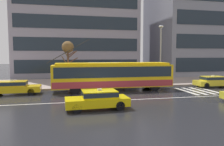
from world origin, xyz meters
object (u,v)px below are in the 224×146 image
at_px(taxi_ahead_of_bus, 214,81).
at_px(taxi_oncoming_near, 98,99).
at_px(pedestrian_at_shelter, 88,71).
at_px(pedestrian_approaching_curb, 143,71).
at_px(street_lamp, 161,50).
at_px(bus_shelter, 105,68).
at_px(street_tree_bare, 68,49).
at_px(trolleybus, 113,75).
at_px(pedestrian_walking_past, 123,73).
at_px(taxi_queued_behind_bus, 14,87).

bearing_deg(taxi_ahead_of_bus, taxi_oncoming_near, -153.81).
xyz_separation_m(taxi_oncoming_near, pedestrian_at_shelter, (0.44, 11.37, 1.04)).
distance_m(pedestrian_approaching_curb, street_lamp, 3.32).
bearing_deg(pedestrian_at_shelter, bus_shelter, -26.69).
distance_m(taxi_ahead_of_bus, bus_shelter, 12.63).
relative_size(taxi_oncoming_near, street_tree_bare, 0.83).
height_order(taxi_ahead_of_bus, pedestrian_approaching_curb, pedestrian_approaching_curb).
height_order(trolleybus, pedestrian_approaching_curb, trolleybus).
relative_size(taxi_ahead_of_bus, pedestrian_at_shelter, 2.31).
height_order(bus_shelter, pedestrian_walking_past, bus_shelter).
relative_size(taxi_queued_behind_bus, pedestrian_walking_past, 2.40).
bearing_deg(taxi_queued_behind_bus, pedestrian_at_shelter, 30.38).
xyz_separation_m(pedestrian_at_shelter, street_lamp, (8.45, -2.01, 2.53)).
relative_size(taxi_ahead_of_bus, taxi_queued_behind_bus, 0.96).
distance_m(pedestrian_approaching_curb, pedestrian_walking_past, 2.90).
height_order(taxi_queued_behind_bus, pedestrian_walking_past, pedestrian_walking_past).
distance_m(pedestrian_approaching_curb, street_tree_bare, 9.49).
xyz_separation_m(pedestrian_at_shelter, pedestrian_approaching_curb, (6.55, -1.13, -0.04)).
bearing_deg(pedestrian_walking_past, bus_shelter, 148.66).
bearing_deg(taxi_ahead_of_bus, street_lamp, 158.48).
xyz_separation_m(pedestrian_approaching_curb, street_lamp, (1.90, -0.88, 2.58)).
height_order(pedestrian_approaching_curb, pedestrian_walking_past, pedestrian_approaching_curb).
xyz_separation_m(taxi_oncoming_near, pedestrian_walking_past, (4.27, 9.25, 0.98)).
distance_m(taxi_oncoming_near, pedestrian_approaching_curb, 12.44).
distance_m(taxi_queued_behind_bus, pedestrian_walking_past, 11.50).
xyz_separation_m(trolleybus, pedestrian_at_shelter, (-2.21, 4.15, 0.15)).
xyz_separation_m(taxi_oncoming_near, street_tree_bare, (-1.90, 12.12, 3.74)).
height_order(trolleybus, taxi_oncoming_near, trolleybus).
bearing_deg(street_lamp, bus_shelter, 171.08).
height_order(taxi_oncoming_near, pedestrian_walking_past, pedestrian_walking_past).
bearing_deg(taxi_oncoming_near, pedestrian_walking_past, 65.24).
distance_m(taxi_ahead_of_bus, street_tree_bare, 17.57).
bearing_deg(street_tree_bare, taxi_oncoming_near, -81.07).
distance_m(taxi_oncoming_near, street_tree_bare, 12.82).
relative_size(bus_shelter, pedestrian_walking_past, 2.05).
bearing_deg(pedestrian_at_shelter, taxi_oncoming_near, -92.21).
relative_size(trolleybus, pedestrian_at_shelter, 6.50).
bearing_deg(street_tree_bare, pedestrian_at_shelter, -17.73).
xyz_separation_m(taxi_oncoming_near, pedestrian_approaching_curb, (6.99, 10.24, 1.00)).
height_order(taxi_oncoming_near, taxi_ahead_of_bus, same).
xyz_separation_m(pedestrian_approaching_curb, pedestrian_walking_past, (-2.73, -0.99, -0.02)).
bearing_deg(taxi_ahead_of_bus, taxi_queued_behind_bus, -179.68).
bearing_deg(taxi_queued_behind_bus, pedestrian_approaching_curb, 12.97).
distance_m(taxi_oncoming_near, taxi_ahead_of_bus, 16.19).
xyz_separation_m(trolleybus, taxi_queued_behind_bus, (-9.63, -0.20, -0.90)).
distance_m(trolleybus, street_tree_bare, 7.26).
bearing_deg(street_lamp, taxi_ahead_of_bus, -21.52).
height_order(pedestrian_walking_past, street_lamp, street_lamp).
height_order(pedestrian_at_shelter, street_lamp, street_lamp).
distance_m(bus_shelter, pedestrian_walking_past, 2.23).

